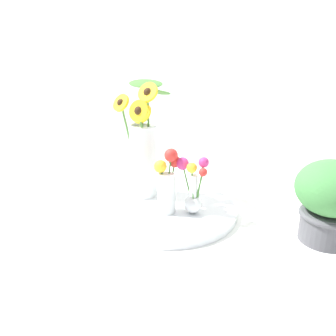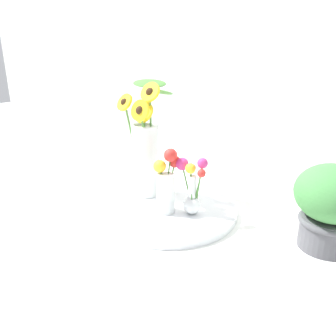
# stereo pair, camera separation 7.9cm
# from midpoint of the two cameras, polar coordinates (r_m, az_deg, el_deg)

# --- Properties ---
(ground_plane) EXTENTS (6.00, 6.00, 0.00)m
(ground_plane) POSITION_cam_midpoint_polar(r_m,az_deg,el_deg) (1.06, -3.07, -8.89)
(ground_plane) COLOR white
(serving_tray) EXTENTS (0.45, 0.45, 0.02)m
(serving_tray) POSITION_cam_midpoint_polar(r_m,az_deg,el_deg) (1.10, -2.07, -7.23)
(serving_tray) COLOR silver
(serving_tray) RESTS_ON ground_plane
(mason_jar_sunflowers) EXTENTS (0.21, 0.18, 0.40)m
(mason_jar_sunflowers) POSITION_cam_midpoint_polar(r_m,az_deg,el_deg) (1.13, -6.31, 2.89)
(mason_jar_sunflowers) COLOR silver
(mason_jar_sunflowers) RESTS_ON serving_tray
(vase_small_center) EXTENTS (0.07, 0.09, 0.20)m
(vase_small_center) POSITION_cam_midpoint_polar(r_m,az_deg,el_deg) (1.02, -2.33, -2.72)
(vase_small_center) COLOR white
(vase_small_center) RESTS_ON serving_tray
(vase_bulb_right) EXTENTS (0.11, 0.06, 0.19)m
(vase_bulb_right) POSITION_cam_midpoint_polar(r_m,az_deg,el_deg) (1.02, 2.11, -3.34)
(vase_bulb_right) COLOR white
(vase_bulb_right) RESTS_ON serving_tray
(potted_plant) EXTENTS (0.19, 0.19, 0.24)m
(potted_plant) POSITION_cam_midpoint_polar(r_m,az_deg,el_deg) (0.97, 24.39, -4.84)
(potted_plant) COLOR #4C4C51
(potted_plant) RESTS_ON ground_plane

